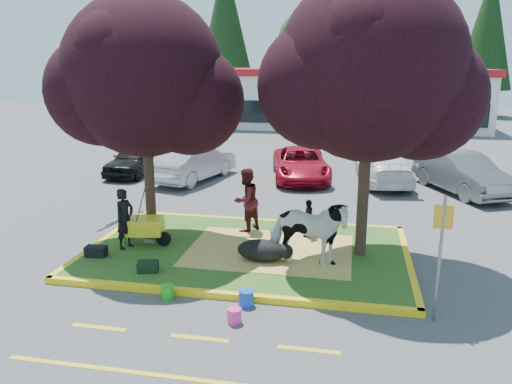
% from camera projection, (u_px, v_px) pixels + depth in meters
% --- Properties ---
extents(ground, '(90.00, 90.00, 0.00)m').
position_uv_depth(ground, '(247.00, 254.00, 13.11)').
color(ground, '#424244').
rests_on(ground, ground).
extents(median_island, '(8.00, 5.00, 0.15)m').
position_uv_depth(median_island, '(247.00, 252.00, 13.09)').
color(median_island, '#2A5219').
rests_on(median_island, ground).
extents(curb_near, '(8.30, 0.16, 0.15)m').
position_uv_depth(curb_near, '(222.00, 295.00, 10.64)').
color(curb_near, yellow).
rests_on(curb_near, ground).
extents(curb_far, '(8.30, 0.16, 0.15)m').
position_uv_depth(curb_far, '(264.00, 222.00, 15.54)').
color(curb_far, yellow).
rests_on(curb_far, ground).
extents(curb_left, '(0.16, 5.30, 0.15)m').
position_uv_depth(curb_left, '(104.00, 241.00, 13.85)').
color(curb_left, yellow).
rests_on(curb_left, ground).
extents(curb_right, '(0.16, 5.30, 0.15)m').
position_uv_depth(curb_right, '(408.00, 263.00, 12.34)').
color(curb_right, yellow).
rests_on(curb_right, ground).
extents(straw_bedding, '(4.20, 3.00, 0.01)m').
position_uv_depth(straw_bedding, '(270.00, 250.00, 12.96)').
color(straw_bedding, '#DFBE5C').
rests_on(straw_bedding, median_island).
extents(tree_purple_left, '(5.06, 4.20, 6.51)m').
position_uv_depth(tree_purple_left, '(144.00, 83.00, 12.89)').
color(tree_purple_left, black).
rests_on(tree_purple_left, median_island).
extents(tree_purple_right, '(5.30, 4.40, 6.82)m').
position_uv_depth(tree_purple_right, '(371.00, 77.00, 11.59)').
color(tree_purple_right, black).
rests_on(tree_purple_right, median_island).
extents(fire_lane_stripe_a, '(1.10, 0.12, 0.01)m').
position_uv_depth(fire_lane_stripe_a, '(99.00, 327.00, 9.49)').
color(fire_lane_stripe_a, yellow).
rests_on(fire_lane_stripe_a, ground).
extents(fire_lane_stripe_b, '(1.10, 0.12, 0.01)m').
position_uv_depth(fire_lane_stripe_b, '(200.00, 338.00, 9.12)').
color(fire_lane_stripe_b, yellow).
rests_on(fire_lane_stripe_b, ground).
extents(fire_lane_stripe_c, '(1.10, 0.12, 0.01)m').
position_uv_depth(fire_lane_stripe_c, '(309.00, 350.00, 8.75)').
color(fire_lane_stripe_c, yellow).
rests_on(fire_lane_stripe_c, ground).
extents(fire_lane_long, '(6.00, 0.10, 0.01)m').
position_uv_depth(fire_lane_long, '(177.00, 377.00, 7.98)').
color(fire_lane_long, yellow).
rests_on(fire_lane_long, ground).
extents(retail_building, '(20.40, 8.40, 4.40)m').
position_uv_depth(retail_building, '(347.00, 97.00, 38.75)').
color(retail_building, silver).
rests_on(retail_building, ground).
extents(treeline, '(46.58, 7.80, 14.63)m').
position_uv_depth(treeline, '(343.00, 31.00, 46.65)').
color(treeline, black).
rests_on(treeline, ground).
extents(cow, '(2.09, 1.17, 1.68)m').
position_uv_depth(cow, '(307.00, 232.00, 11.82)').
color(cow, silver).
rests_on(cow, median_island).
extents(calf, '(1.33, 0.90, 0.53)m').
position_uv_depth(calf, '(262.00, 250.00, 12.24)').
color(calf, black).
rests_on(calf, median_island).
extents(handler, '(0.56, 0.68, 1.60)m').
position_uv_depth(handler, '(125.00, 219.00, 12.97)').
color(handler, black).
rests_on(handler, median_island).
extents(visitor_a, '(1.04, 1.12, 1.84)m').
position_uv_depth(visitor_a, '(246.00, 200.00, 14.27)').
color(visitor_a, '#471419').
rests_on(visitor_a, median_island).
extents(visitor_b, '(0.29, 0.65, 1.09)m').
position_uv_depth(visitor_b, '(309.00, 218.00, 13.84)').
color(visitor_b, black).
rests_on(visitor_b, median_island).
extents(wheelbarrow, '(1.97, 0.83, 0.74)m').
position_uv_depth(wheelbarrow, '(142.00, 226.00, 13.27)').
color(wheelbarrow, black).
rests_on(wheelbarrow, median_island).
extents(gear_bag_dark, '(0.54, 0.32, 0.27)m').
position_uv_depth(gear_bag_dark, '(96.00, 251.00, 12.55)').
color(gear_bag_dark, black).
rests_on(gear_bag_dark, median_island).
extents(gear_bag_green, '(0.53, 0.40, 0.25)m').
position_uv_depth(gear_bag_green, '(148.00, 267.00, 11.63)').
color(gear_bag_green, black).
rests_on(gear_bag_green, median_island).
extents(sign_post, '(0.36, 0.06, 2.53)m').
position_uv_depth(sign_post, '(441.00, 245.00, 9.36)').
color(sign_post, slate).
rests_on(sign_post, ground).
extents(bucket_green, '(0.36, 0.36, 0.30)m').
position_uv_depth(bucket_green, '(168.00, 292.00, 10.63)').
color(bucket_green, '#1BA719').
rests_on(bucket_green, ground).
extents(bucket_pink, '(0.37, 0.37, 0.30)m').
position_uv_depth(bucket_pink, '(234.00, 316.00, 9.62)').
color(bucket_pink, '#EF3594').
rests_on(bucket_pink, ground).
extents(bucket_blue, '(0.39, 0.39, 0.34)m').
position_uv_depth(bucket_blue, '(246.00, 298.00, 10.30)').
color(bucket_blue, blue).
rests_on(bucket_blue, ground).
extents(car_black, '(1.71, 4.02, 1.35)m').
position_uv_depth(car_black, '(135.00, 159.00, 22.32)').
color(car_black, black).
rests_on(car_black, ground).
extents(car_silver, '(2.72, 4.85, 1.51)m').
position_uv_depth(car_silver, '(194.00, 163.00, 21.16)').
color(car_silver, '#A5A9AD').
rests_on(car_silver, ground).
extents(car_red, '(3.10, 5.17, 1.34)m').
position_uv_depth(car_red, '(301.00, 164.00, 21.35)').
color(car_red, '#A60D23').
rests_on(car_red, ground).
extents(car_white, '(2.46, 4.82, 1.34)m').
position_uv_depth(car_white, '(384.00, 168.00, 20.59)').
color(car_white, white).
rests_on(car_white, ground).
extents(car_grey, '(3.38, 4.91, 1.53)m').
position_uv_depth(car_grey, '(462.00, 173.00, 19.10)').
color(car_grey, '#585C60').
rests_on(car_grey, ground).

